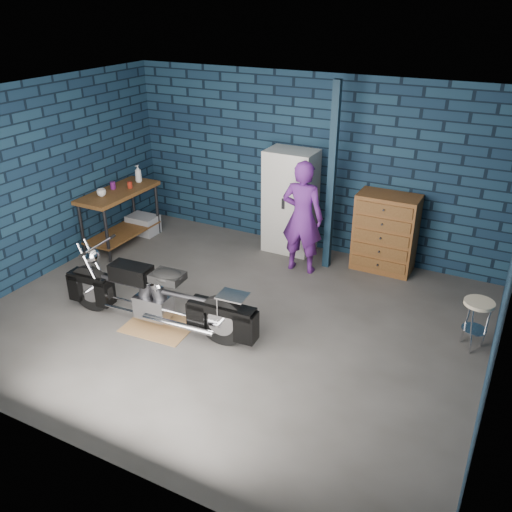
{
  "coord_description": "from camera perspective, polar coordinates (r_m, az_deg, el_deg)",
  "views": [
    {
      "loc": [
        2.95,
        -4.99,
        3.71
      ],
      "look_at": [
        0.21,
        0.3,
        0.8
      ],
      "focal_mm": 38.0,
      "sensor_mm": 36.0,
      "label": 1
    }
  ],
  "objects": [
    {
      "name": "room_walls",
      "position": [
        6.53,
        -0.65,
        9.98
      ],
      "size": [
        6.02,
        5.01,
        2.71
      ],
      "color": "#0F2034",
      "rests_on": "ground"
    },
    {
      "name": "ground",
      "position": [
        6.88,
        -2.74,
        -6.62
      ],
      "size": [
        6.0,
        6.0,
        0.0
      ],
      "primitive_type": "plane",
      "color": "#514E4C",
      "rests_on": "ground"
    },
    {
      "name": "shop_stool",
      "position": [
        6.68,
        22.04,
        -6.72
      ],
      "size": [
        0.43,
        0.43,
        0.61
      ],
      "primitive_type": null,
      "rotation": [
        0.0,
        0.0,
        0.37
      ],
      "color": "beige",
      "rests_on": "ground"
    },
    {
      "name": "mug_red",
      "position": [
        8.87,
        -13.14,
        7.31
      ],
      "size": [
        0.08,
        0.08,
        0.1
      ],
      "primitive_type": "cylinder",
      "rotation": [
        0.0,
        0.0,
        0.08
      ],
      "color": "maroon",
      "rests_on": "workbench"
    },
    {
      "name": "drip_mat",
      "position": [
        6.84,
        -10.13,
        -7.26
      ],
      "size": [
        0.86,
        0.67,
        0.01
      ],
      "primitive_type": "cube",
      "rotation": [
        0.0,
        0.0,
        0.06
      ],
      "color": "brown",
      "rests_on": "ground"
    },
    {
      "name": "bottle",
      "position": [
        9.11,
        -12.3,
        8.48
      ],
      "size": [
        0.13,
        0.13,
        0.28
      ],
      "primitive_type": "imported",
      "rotation": [
        0.0,
        0.0,
        -0.18
      ],
      "color": "#92949A",
      "rests_on": "workbench"
    },
    {
      "name": "support_post",
      "position": [
        7.71,
        7.96,
        7.98
      ],
      "size": [
        0.1,
        0.1,
        2.7
      ],
      "primitive_type": "cube",
      "color": "#102333",
      "rests_on": "ground"
    },
    {
      "name": "cup_a",
      "position": [
        8.61,
        -15.96,
        6.43
      ],
      "size": [
        0.18,
        0.18,
        0.11
      ],
      "primitive_type": "imported",
      "rotation": [
        0.0,
        0.0,
        0.37
      ],
      "color": "beige",
      "rests_on": "workbench"
    },
    {
      "name": "storage_bin",
      "position": [
        9.41,
        -11.79,
        3.28
      ],
      "size": [
        0.5,
        0.35,
        0.31
      ],
      "primitive_type": "cube",
      "color": "#92949A",
      "rests_on": "ground"
    },
    {
      "name": "mug_purple",
      "position": [
        8.89,
        -14.84,
        7.2
      ],
      "size": [
        0.11,
        0.11,
        0.11
      ],
      "primitive_type": "cylinder",
      "rotation": [
        0.0,
        0.0,
        0.44
      ],
      "color": "#58175E",
      "rests_on": "workbench"
    },
    {
      "name": "motorcycle",
      "position": [
        6.59,
        -10.46,
        -3.74
      ],
      "size": [
        2.24,
        0.74,
        0.97
      ],
      "primitive_type": null,
      "rotation": [
        0.0,
        0.0,
        0.06
      ],
      "color": "black",
      "rests_on": "ground"
    },
    {
      "name": "workbench",
      "position": [
        8.96,
        -14.02,
        3.95
      ],
      "size": [
        0.6,
        1.4,
        0.91
      ],
      "primitive_type": "cube",
      "color": "brown",
      "rests_on": "ground"
    },
    {
      "name": "locker",
      "position": [
        8.39,
        3.63,
        5.73
      ],
      "size": [
        0.75,
        0.54,
        1.61
      ],
      "primitive_type": "cube",
      "color": "silver",
      "rests_on": "ground"
    },
    {
      "name": "person",
      "position": [
        7.73,
        4.9,
        4.09
      ],
      "size": [
        0.63,
        0.43,
        1.66
      ],
      "primitive_type": "imported",
      "rotation": [
        0.0,
        0.0,
        3.2
      ],
      "color": "#5D217D",
      "rests_on": "ground"
    },
    {
      "name": "tool_chest",
      "position": [
        8.04,
        13.43,
        2.35
      ],
      "size": [
        0.86,
        0.48,
        1.15
      ],
      "primitive_type": "cube",
      "color": "brown",
      "rests_on": "ground"
    }
  ]
}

